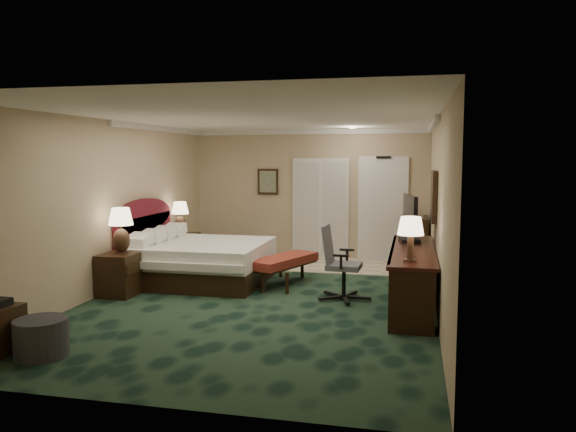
% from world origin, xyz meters
% --- Properties ---
extents(floor, '(5.00, 7.50, 0.00)m').
position_xyz_m(floor, '(0.00, 0.00, 0.00)').
color(floor, black).
rests_on(floor, ground).
extents(ceiling, '(5.00, 7.50, 0.00)m').
position_xyz_m(ceiling, '(0.00, 0.00, 2.70)').
color(ceiling, white).
rests_on(ceiling, wall_back).
extents(wall_back, '(5.00, 0.00, 2.70)m').
position_xyz_m(wall_back, '(0.00, 3.75, 1.35)').
color(wall_back, tan).
rests_on(wall_back, ground).
extents(wall_front, '(5.00, 0.00, 2.70)m').
position_xyz_m(wall_front, '(0.00, -3.75, 1.35)').
color(wall_front, tan).
rests_on(wall_front, ground).
extents(wall_left, '(0.00, 7.50, 2.70)m').
position_xyz_m(wall_left, '(-2.50, 0.00, 1.35)').
color(wall_left, tan).
rests_on(wall_left, ground).
extents(wall_right, '(0.00, 7.50, 2.70)m').
position_xyz_m(wall_right, '(2.50, 0.00, 1.35)').
color(wall_right, tan).
rests_on(wall_right, ground).
extents(crown_molding, '(5.00, 7.50, 0.10)m').
position_xyz_m(crown_molding, '(0.00, 0.00, 2.65)').
color(crown_molding, silver).
rests_on(crown_molding, wall_back).
extents(tile_patch, '(3.20, 1.70, 0.01)m').
position_xyz_m(tile_patch, '(0.90, 2.90, 0.01)').
color(tile_patch, '#BDAD89').
rests_on(tile_patch, ground).
extents(headboard, '(0.12, 2.00, 1.40)m').
position_xyz_m(headboard, '(-2.44, 1.00, 0.70)').
color(headboard, '#440912').
rests_on(headboard, ground).
extents(entry_door, '(1.02, 0.06, 2.18)m').
position_xyz_m(entry_door, '(1.55, 3.72, 1.05)').
color(entry_door, silver).
rests_on(entry_door, ground).
extents(closet_doors, '(1.20, 0.06, 2.10)m').
position_xyz_m(closet_doors, '(0.25, 3.71, 1.05)').
color(closet_doors, '#BBBBBB').
rests_on(closet_doors, ground).
extents(wall_art, '(0.45, 0.06, 0.55)m').
position_xyz_m(wall_art, '(-0.90, 3.71, 1.60)').
color(wall_art, '#4B5F57').
rests_on(wall_art, wall_back).
extents(wall_mirror, '(0.05, 0.95, 0.75)m').
position_xyz_m(wall_mirror, '(2.46, 0.60, 1.55)').
color(wall_mirror, white).
rests_on(wall_mirror, wall_right).
extents(bed, '(2.14, 1.98, 0.68)m').
position_xyz_m(bed, '(-1.33, 0.93, 0.34)').
color(bed, white).
rests_on(bed, ground).
extents(nightstand_near, '(0.52, 0.60, 0.65)m').
position_xyz_m(nightstand_near, '(-2.22, -0.27, 0.33)').
color(nightstand_near, black).
rests_on(nightstand_near, ground).
extents(nightstand_far, '(0.51, 0.59, 0.64)m').
position_xyz_m(nightstand_far, '(-2.22, 2.18, 0.32)').
color(nightstand_far, black).
rests_on(nightstand_far, ground).
extents(lamp_near, '(0.38, 0.38, 0.70)m').
position_xyz_m(lamp_near, '(-2.19, -0.23, 1.00)').
color(lamp_near, black).
rests_on(lamp_near, nightstand_near).
extents(lamp_far, '(0.33, 0.33, 0.62)m').
position_xyz_m(lamp_far, '(-2.26, 2.15, 0.95)').
color(lamp_far, black).
rests_on(lamp_far, nightstand_far).
extents(bed_bench, '(0.99, 1.49, 0.48)m').
position_xyz_m(bed_bench, '(0.08, 0.98, 0.24)').
color(bed_bench, maroon).
rests_on(bed_bench, ground).
extents(ottoman, '(0.72, 0.72, 0.40)m').
position_xyz_m(ottoman, '(-1.68, -2.87, 0.20)').
color(ottoman, '#2A2A2A').
rests_on(ottoman, ground).
extents(desk, '(0.61, 2.85, 0.82)m').
position_xyz_m(desk, '(2.17, 0.10, 0.41)').
color(desk, black).
rests_on(desk, ground).
extents(tv, '(0.24, 0.93, 0.72)m').
position_xyz_m(tv, '(2.12, 0.80, 1.18)').
color(tv, black).
rests_on(tv, desk).
extents(desk_lamp, '(0.38, 0.38, 0.57)m').
position_xyz_m(desk_lamp, '(2.14, -0.91, 1.11)').
color(desk_lamp, black).
rests_on(desk_lamp, desk).
extents(desk_chair, '(0.68, 0.64, 1.12)m').
position_xyz_m(desk_chair, '(1.18, 0.21, 0.56)').
color(desk_chair, '#4B4B54').
rests_on(desk_chair, ground).
extents(minibar, '(0.51, 0.91, 0.96)m').
position_xyz_m(minibar, '(2.20, 3.20, 0.48)').
color(minibar, black).
rests_on(minibar, ground).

